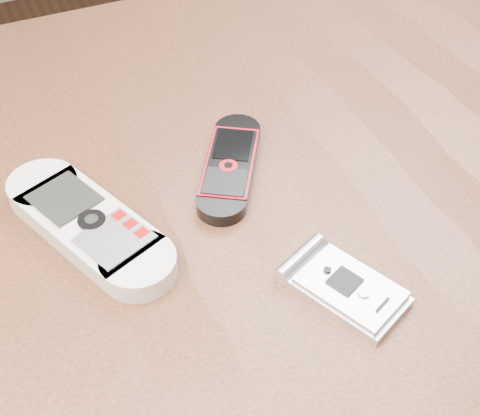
{
  "coord_description": "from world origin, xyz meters",
  "views": [
    {
      "loc": [
        -0.15,
        -0.35,
        1.14
      ],
      "look_at": [
        0.01,
        0.0,
        0.76
      ],
      "focal_mm": 50.0,
      "sensor_mm": 36.0,
      "label": 1
    }
  ],
  "objects_px": {
    "nokia_white": "(88,224)",
    "motorola_razr": "(347,288)",
    "nokia_black_red": "(230,166)",
    "table": "(235,297)"
  },
  "relations": [
    {
      "from": "nokia_white",
      "to": "motorola_razr",
      "type": "xyz_separation_m",
      "value": [
        0.16,
        -0.14,
        -0.0
      ]
    },
    {
      "from": "nokia_black_red",
      "to": "motorola_razr",
      "type": "xyz_separation_m",
      "value": [
        0.02,
        -0.16,
        0.0
      ]
    },
    {
      "from": "nokia_white",
      "to": "motorola_razr",
      "type": "bearing_deg",
      "value": -64.01
    },
    {
      "from": "nokia_black_red",
      "to": "motorola_razr",
      "type": "distance_m",
      "value": 0.16
    },
    {
      "from": "nokia_white",
      "to": "nokia_black_red",
      "type": "relative_size",
      "value": 1.31
    },
    {
      "from": "table",
      "to": "nokia_white",
      "type": "bearing_deg",
      "value": 164.08
    },
    {
      "from": "nokia_white",
      "to": "motorola_razr",
      "type": "distance_m",
      "value": 0.21
    },
    {
      "from": "table",
      "to": "nokia_black_red",
      "type": "relative_size",
      "value": 8.66
    },
    {
      "from": "nokia_white",
      "to": "nokia_black_red",
      "type": "bearing_deg",
      "value": -12.83
    },
    {
      "from": "table",
      "to": "motorola_razr",
      "type": "distance_m",
      "value": 0.16
    }
  ]
}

